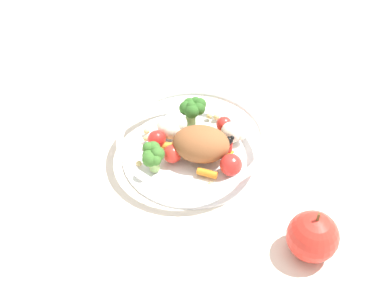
{
  "coord_description": "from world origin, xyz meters",
  "views": [
    {
      "loc": [
        0.5,
        -0.12,
        0.51
      ],
      "look_at": [
        -0.01,
        -0.01,
        0.03
      ],
      "focal_mm": 43.78,
      "sensor_mm": 36.0,
      "label": 1
    }
  ],
  "objects": [
    {
      "name": "food_container",
      "position": [
        -0.02,
        -0.01,
        0.03
      ],
      "size": [
        0.23,
        0.23,
        0.06
      ],
      "color": "white",
      "rests_on": "ground_plane"
    },
    {
      "name": "ground_plane",
      "position": [
        0.0,
        0.0,
        0.0
      ],
      "size": [
        2.4,
        2.4,
        0.0
      ],
      "primitive_type": "plane",
      "color": "silver"
    },
    {
      "name": "loose_apple",
      "position": [
        0.19,
        0.1,
        0.03
      ],
      "size": [
        0.07,
        0.07,
        0.08
      ],
      "color": "red",
      "rests_on": "ground_plane"
    }
  ]
}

